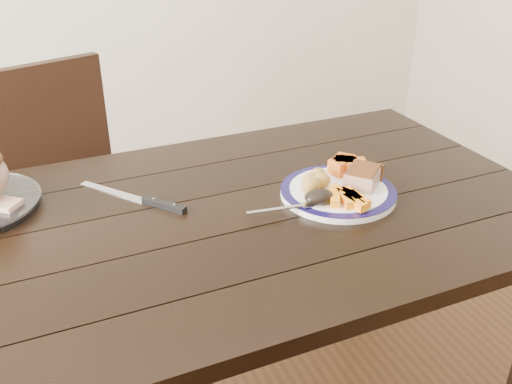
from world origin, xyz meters
name	(u,v)px	position (x,y,z in m)	size (l,w,h in m)	color
dining_table	(222,246)	(0.00, 0.00, 0.66)	(1.63, 0.96, 0.75)	black
chair_far	(71,188)	(-0.30, 0.73, 0.52)	(0.54, 0.55, 0.93)	black
dinner_plate	(338,193)	(0.30, -0.02, 0.76)	(0.29, 0.29, 0.02)	white
plate_rim	(338,190)	(0.30, -0.02, 0.77)	(0.29, 0.29, 0.02)	#100B3A
pork_slice	(362,178)	(0.36, -0.03, 0.79)	(0.09, 0.07, 0.04)	tan
roasted_potatoes	(315,180)	(0.25, 0.00, 0.79)	(0.09, 0.09, 0.04)	gold
carrot_batons	(348,198)	(0.28, -0.09, 0.78)	(0.09, 0.12, 0.02)	orange
pumpkin_wedges	(346,165)	(0.36, 0.05, 0.79)	(0.10, 0.09, 0.04)	orange
dark_mushroom	(319,197)	(0.22, -0.07, 0.79)	(0.07, 0.05, 0.03)	black
fork	(290,208)	(0.14, -0.07, 0.77)	(0.18, 0.04, 0.00)	silver
cut_slice	(4,205)	(-0.47, 0.18, 0.78)	(0.07, 0.06, 0.02)	tan
carving_knife	(151,201)	(-0.14, 0.11, 0.76)	(0.22, 0.26, 0.01)	silver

